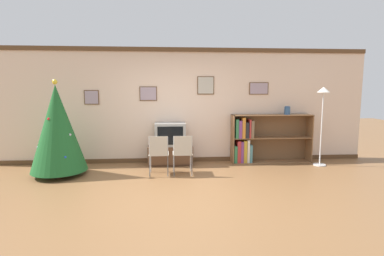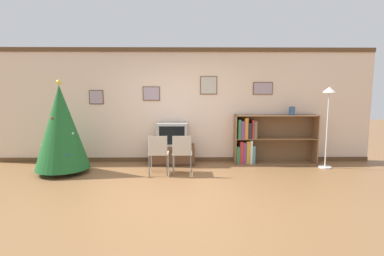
{
  "view_description": "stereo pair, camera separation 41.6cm",
  "coord_description": "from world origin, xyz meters",
  "px_view_note": "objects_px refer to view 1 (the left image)",
  "views": [
    {
      "loc": [
        -0.2,
        -4.89,
        1.75
      ],
      "look_at": [
        0.29,
        1.21,
        0.95
      ],
      "focal_mm": 28.0,
      "sensor_mm": 36.0,
      "label": 1
    },
    {
      "loc": [
        0.22,
        -4.91,
        1.75
      ],
      "look_at": [
        0.29,
        1.21,
        0.95
      ],
      "focal_mm": 28.0,
      "sensor_mm": 36.0,
      "label": 2
    }
  ],
  "objects_px": {
    "bookshelf": "(256,140)",
    "standing_lamp": "(323,106)",
    "vase": "(287,110)",
    "tv_console": "(170,155)",
    "television": "(170,134)",
    "folding_chair_left": "(159,153)",
    "christmas_tree": "(57,128)",
    "folding_chair_right": "(183,152)"
  },
  "relations": [
    {
      "from": "bookshelf",
      "to": "standing_lamp",
      "type": "relative_size",
      "value": 1.07
    },
    {
      "from": "vase",
      "to": "tv_console",
      "type": "bearing_deg",
      "value": -179.01
    },
    {
      "from": "bookshelf",
      "to": "television",
      "type": "bearing_deg",
      "value": -178.1
    },
    {
      "from": "bookshelf",
      "to": "folding_chair_left",
      "type": "bearing_deg",
      "value": -157.62
    },
    {
      "from": "christmas_tree",
      "to": "folding_chair_right",
      "type": "relative_size",
      "value": 2.36
    },
    {
      "from": "folding_chair_left",
      "to": "vase",
      "type": "xyz_separation_m",
      "value": [
        3.01,
        0.93,
        0.77
      ]
    },
    {
      "from": "tv_console",
      "to": "vase",
      "type": "bearing_deg",
      "value": 0.99
    },
    {
      "from": "christmas_tree",
      "to": "tv_console",
      "type": "relative_size",
      "value": 1.89
    },
    {
      "from": "folding_chair_left",
      "to": "vase",
      "type": "height_order",
      "value": "vase"
    },
    {
      "from": "folding_chair_right",
      "to": "standing_lamp",
      "type": "distance_m",
      "value": 3.35
    },
    {
      "from": "television",
      "to": "folding_chair_right",
      "type": "height_order",
      "value": "television"
    },
    {
      "from": "bookshelf",
      "to": "standing_lamp",
      "type": "height_order",
      "value": "standing_lamp"
    },
    {
      "from": "television",
      "to": "vase",
      "type": "height_order",
      "value": "vase"
    },
    {
      "from": "vase",
      "to": "folding_chair_right",
      "type": "bearing_deg",
      "value": -159.91
    },
    {
      "from": "christmas_tree",
      "to": "bookshelf",
      "type": "xyz_separation_m",
      "value": [
        4.3,
        0.76,
        -0.41
      ]
    },
    {
      "from": "standing_lamp",
      "to": "television",
      "type": "bearing_deg",
      "value": 174.1
    },
    {
      "from": "tv_console",
      "to": "standing_lamp",
      "type": "bearing_deg",
      "value": -5.94
    },
    {
      "from": "television",
      "to": "standing_lamp",
      "type": "xyz_separation_m",
      "value": [
        3.43,
        -0.35,
        0.66
      ]
    },
    {
      "from": "folding_chair_right",
      "to": "tv_console",
      "type": "bearing_deg",
      "value": 105.42
    },
    {
      "from": "folding_chair_left",
      "to": "standing_lamp",
      "type": "height_order",
      "value": "standing_lamp"
    },
    {
      "from": "christmas_tree",
      "to": "vase",
      "type": "xyz_separation_m",
      "value": [
        5.03,
        0.75,
        0.28
      ]
    },
    {
      "from": "folding_chair_left",
      "to": "standing_lamp",
      "type": "xyz_separation_m",
      "value": [
        3.67,
        0.52,
        0.9
      ]
    },
    {
      "from": "christmas_tree",
      "to": "folding_chair_left",
      "type": "height_order",
      "value": "christmas_tree"
    },
    {
      "from": "christmas_tree",
      "to": "folding_chair_right",
      "type": "xyz_separation_m",
      "value": [
        2.5,
        -0.18,
        -0.49
      ]
    },
    {
      "from": "folding_chair_right",
      "to": "vase",
      "type": "distance_m",
      "value": 2.8
    },
    {
      "from": "television",
      "to": "folding_chair_left",
      "type": "height_order",
      "value": "television"
    },
    {
      "from": "tv_console",
      "to": "bookshelf",
      "type": "xyz_separation_m",
      "value": [
        2.05,
        0.07,
        0.32
      ]
    },
    {
      "from": "christmas_tree",
      "to": "vase",
      "type": "height_order",
      "value": "christmas_tree"
    },
    {
      "from": "folding_chair_left",
      "to": "folding_chair_right",
      "type": "distance_m",
      "value": 0.48
    },
    {
      "from": "folding_chair_left",
      "to": "folding_chair_right",
      "type": "height_order",
      "value": "same"
    },
    {
      "from": "christmas_tree",
      "to": "folding_chair_right",
      "type": "distance_m",
      "value": 2.55
    },
    {
      "from": "television",
      "to": "vase",
      "type": "xyz_separation_m",
      "value": [
        2.77,
        0.05,
        0.53
      ]
    },
    {
      "from": "christmas_tree",
      "to": "television",
      "type": "distance_m",
      "value": 2.37
    },
    {
      "from": "television",
      "to": "folding_chair_right",
      "type": "bearing_deg",
      "value": -74.53
    },
    {
      "from": "television",
      "to": "bookshelf",
      "type": "xyz_separation_m",
      "value": [
        2.05,
        0.07,
        -0.16
      ]
    },
    {
      "from": "tv_console",
      "to": "television",
      "type": "xyz_separation_m",
      "value": [
        0.0,
        -0.0,
        0.49
      ]
    },
    {
      "from": "folding_chair_left",
      "to": "vase",
      "type": "bearing_deg",
      "value": 17.07
    },
    {
      "from": "christmas_tree",
      "to": "tv_console",
      "type": "xyz_separation_m",
      "value": [
        2.25,
        0.7,
        -0.74
      ]
    },
    {
      "from": "folding_chair_right",
      "to": "television",
      "type": "bearing_deg",
      "value": 105.47
    },
    {
      "from": "tv_console",
      "to": "folding_chair_left",
      "type": "height_order",
      "value": "folding_chair_left"
    },
    {
      "from": "television",
      "to": "standing_lamp",
      "type": "bearing_deg",
      "value": -5.9
    },
    {
      "from": "folding_chair_left",
      "to": "bookshelf",
      "type": "distance_m",
      "value": 2.48
    }
  ]
}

